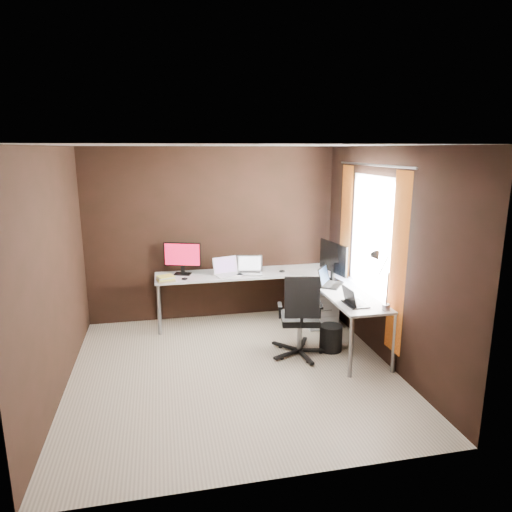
{
  "coord_description": "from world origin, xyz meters",
  "views": [
    {
      "loc": [
        -0.73,
        -4.71,
        2.47
      ],
      "look_at": [
        0.47,
        0.95,
        1.1
      ],
      "focal_mm": 32.0,
      "sensor_mm": 36.0,
      "label": 1
    }
  ],
  "objects_px": {
    "desk_lamp": "(380,273)",
    "office_chair": "(300,331)",
    "monitor_left": "(182,257)",
    "laptop_black_small": "(353,301)",
    "monitor_right": "(333,259)",
    "book_stack": "(166,279)",
    "laptop_white": "(227,271)",
    "laptop_black_big": "(328,281)",
    "laptop_silver": "(250,269)",
    "drawer_pedestal": "(319,304)",
    "wastebasket": "(331,338)"
  },
  "relations": [
    {
      "from": "drawer_pedestal",
      "to": "laptop_white",
      "type": "height_order",
      "value": "laptop_white"
    },
    {
      "from": "monitor_left",
      "to": "laptop_black_big",
      "type": "bearing_deg",
      "value": -8.93
    },
    {
      "from": "laptop_silver",
      "to": "laptop_black_big",
      "type": "height_order",
      "value": "laptop_black_big"
    },
    {
      "from": "laptop_black_small",
      "to": "book_stack",
      "type": "xyz_separation_m",
      "value": [
        -2.07,
        1.41,
        -0.01
      ]
    },
    {
      "from": "office_chair",
      "to": "desk_lamp",
      "type": "bearing_deg",
      "value": -24.44
    },
    {
      "from": "drawer_pedestal",
      "to": "office_chair",
      "type": "xyz_separation_m",
      "value": [
        -0.57,
        -0.91,
        0.0
      ]
    },
    {
      "from": "monitor_left",
      "to": "monitor_right",
      "type": "bearing_deg",
      "value": -3.44
    },
    {
      "from": "monitor_left",
      "to": "office_chair",
      "type": "height_order",
      "value": "monitor_left"
    },
    {
      "from": "monitor_left",
      "to": "book_stack",
      "type": "height_order",
      "value": "monitor_left"
    },
    {
      "from": "laptop_white",
      "to": "laptop_black_big",
      "type": "distance_m",
      "value": 1.44
    },
    {
      "from": "monitor_left",
      "to": "wastebasket",
      "type": "xyz_separation_m",
      "value": [
        1.74,
        -1.31,
        -0.82
      ]
    },
    {
      "from": "monitor_left",
      "to": "drawer_pedestal",
      "type": "bearing_deg",
      "value": 4.6
    },
    {
      "from": "laptop_white",
      "to": "wastebasket",
      "type": "xyz_separation_m",
      "value": [
        1.13,
        -1.16,
        -0.62
      ]
    },
    {
      "from": "office_chair",
      "to": "wastebasket",
      "type": "bearing_deg",
      "value": 17.42
    },
    {
      "from": "desk_lamp",
      "to": "office_chair",
      "type": "relative_size",
      "value": 0.63
    },
    {
      "from": "monitor_right",
      "to": "desk_lamp",
      "type": "distance_m",
      "value": 1.13
    },
    {
      "from": "monitor_left",
      "to": "laptop_black_big",
      "type": "relative_size",
      "value": 1.13
    },
    {
      "from": "laptop_black_big",
      "to": "laptop_white",
      "type": "bearing_deg",
      "value": 93.78
    },
    {
      "from": "laptop_silver",
      "to": "desk_lamp",
      "type": "xyz_separation_m",
      "value": [
        1.11,
        -1.75,
        0.36
      ]
    },
    {
      "from": "desk_lamp",
      "to": "book_stack",
      "type": "bearing_deg",
      "value": 120.85
    },
    {
      "from": "drawer_pedestal",
      "to": "laptop_black_small",
      "type": "distance_m",
      "value": 1.35
    },
    {
      "from": "monitor_left",
      "to": "laptop_white",
      "type": "relative_size",
      "value": 1.19
    },
    {
      "from": "laptop_silver",
      "to": "desk_lamp",
      "type": "distance_m",
      "value": 2.1
    },
    {
      "from": "monitor_left",
      "to": "laptop_black_small",
      "type": "relative_size",
      "value": 1.57
    },
    {
      "from": "laptop_silver",
      "to": "book_stack",
      "type": "relative_size",
      "value": 1.53
    },
    {
      "from": "laptop_black_big",
      "to": "wastebasket",
      "type": "height_order",
      "value": "laptop_black_big"
    },
    {
      "from": "wastebasket",
      "to": "desk_lamp",
      "type": "bearing_deg",
      "value": -61.55
    },
    {
      "from": "monitor_right",
      "to": "wastebasket",
      "type": "relative_size",
      "value": 1.98
    },
    {
      "from": "book_stack",
      "to": "laptop_black_small",
      "type": "bearing_deg",
      "value": -34.28
    },
    {
      "from": "monitor_right",
      "to": "office_chair",
      "type": "xyz_separation_m",
      "value": [
        -0.63,
        -0.59,
        -0.73
      ]
    },
    {
      "from": "laptop_black_big",
      "to": "office_chair",
      "type": "distance_m",
      "value": 0.82
    },
    {
      "from": "book_stack",
      "to": "laptop_white",
      "type": "bearing_deg",
      "value": 9.7
    },
    {
      "from": "drawer_pedestal",
      "to": "monitor_left",
      "type": "height_order",
      "value": "monitor_left"
    },
    {
      "from": "laptop_silver",
      "to": "office_chair",
      "type": "distance_m",
      "value": 1.36
    },
    {
      "from": "drawer_pedestal",
      "to": "desk_lamp",
      "type": "relative_size",
      "value": 0.91
    },
    {
      "from": "laptop_white",
      "to": "laptop_silver",
      "type": "height_order",
      "value": "laptop_white"
    },
    {
      "from": "laptop_white",
      "to": "desk_lamp",
      "type": "xyz_separation_m",
      "value": [
        1.44,
        -1.73,
        0.36
      ]
    },
    {
      "from": "monitor_right",
      "to": "office_chair",
      "type": "relative_size",
      "value": 0.62
    },
    {
      "from": "drawer_pedestal",
      "to": "office_chair",
      "type": "height_order",
      "value": "office_chair"
    },
    {
      "from": "monitor_left",
      "to": "laptop_black_big",
      "type": "xyz_separation_m",
      "value": [
        1.82,
        -0.93,
        -0.2
      ]
    },
    {
      "from": "drawer_pedestal",
      "to": "desk_lamp",
      "type": "bearing_deg",
      "value": -83.55
    },
    {
      "from": "monitor_right",
      "to": "office_chair",
      "type": "distance_m",
      "value": 1.13
    },
    {
      "from": "wastebasket",
      "to": "laptop_black_small",
      "type": "bearing_deg",
      "value": -77.32
    },
    {
      "from": "monitor_right",
      "to": "desk_lamp",
      "type": "height_order",
      "value": "desk_lamp"
    },
    {
      "from": "laptop_silver",
      "to": "laptop_black_small",
      "type": "xyz_separation_m",
      "value": [
        0.89,
        -1.58,
        -0.01
      ]
    },
    {
      "from": "book_stack",
      "to": "laptop_black_big",
      "type": "bearing_deg",
      "value": -16.88
    },
    {
      "from": "office_chair",
      "to": "wastebasket",
      "type": "xyz_separation_m",
      "value": [
        0.42,
        0.05,
        -0.14
      ]
    },
    {
      "from": "office_chair",
      "to": "laptop_white",
      "type": "bearing_deg",
      "value": 131.75
    },
    {
      "from": "laptop_white",
      "to": "book_stack",
      "type": "bearing_deg",
      "value": 173.67
    },
    {
      "from": "book_stack",
      "to": "office_chair",
      "type": "bearing_deg",
      "value": -34.11
    }
  ]
}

